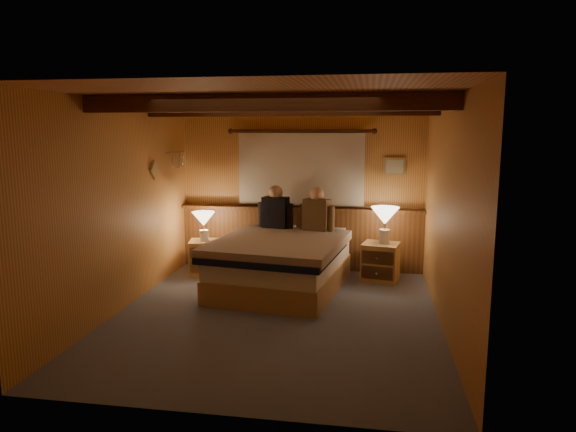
% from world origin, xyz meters
% --- Properties ---
extents(floor, '(4.20, 4.20, 0.00)m').
position_xyz_m(floor, '(0.00, 0.00, 0.00)').
color(floor, '#585B68').
rests_on(floor, ground).
extents(ceiling, '(4.20, 4.20, 0.00)m').
position_xyz_m(ceiling, '(0.00, 0.00, 2.40)').
color(ceiling, '#D98F51').
rests_on(ceiling, wall_back).
extents(wall_back, '(3.60, 0.00, 3.60)m').
position_xyz_m(wall_back, '(0.00, 2.10, 1.20)').
color(wall_back, gold).
rests_on(wall_back, floor).
extents(wall_left, '(0.00, 4.20, 4.20)m').
position_xyz_m(wall_left, '(-1.80, 0.00, 1.20)').
color(wall_left, gold).
rests_on(wall_left, floor).
extents(wall_right, '(0.00, 4.20, 4.20)m').
position_xyz_m(wall_right, '(1.80, 0.00, 1.20)').
color(wall_right, gold).
rests_on(wall_right, floor).
extents(wall_front, '(3.60, 0.00, 3.60)m').
position_xyz_m(wall_front, '(0.00, -2.10, 1.20)').
color(wall_front, gold).
rests_on(wall_front, floor).
extents(wainscot, '(3.60, 0.23, 0.94)m').
position_xyz_m(wainscot, '(0.00, 2.04, 0.49)').
color(wainscot, brown).
rests_on(wainscot, wall_back).
extents(curtain_window, '(2.18, 0.09, 1.11)m').
position_xyz_m(curtain_window, '(0.00, 2.03, 1.52)').
color(curtain_window, '#4E2C13').
rests_on(curtain_window, wall_back).
extents(ceiling_beams, '(3.60, 1.65, 0.16)m').
position_xyz_m(ceiling_beams, '(0.00, 0.15, 2.31)').
color(ceiling_beams, '#4E2C13').
rests_on(ceiling_beams, ceiling).
extents(coat_rail, '(0.05, 0.55, 0.24)m').
position_xyz_m(coat_rail, '(-1.72, 1.58, 1.67)').
color(coat_rail, silver).
rests_on(coat_rail, wall_left).
extents(framed_print, '(0.30, 0.04, 0.25)m').
position_xyz_m(framed_print, '(1.35, 2.08, 1.55)').
color(framed_print, tan).
rests_on(framed_print, wall_back).
extents(bed, '(1.80, 2.19, 0.68)m').
position_xyz_m(bed, '(-0.11, 0.99, 0.35)').
color(bed, '#A98248').
rests_on(bed, floor).
extents(nightstand_left, '(0.52, 0.48, 0.49)m').
position_xyz_m(nightstand_left, '(-1.33, 1.53, 0.24)').
color(nightstand_left, '#A98248').
rests_on(nightstand_left, floor).
extents(nightstand_right, '(0.56, 0.52, 0.52)m').
position_xyz_m(nightstand_right, '(1.18, 1.58, 0.26)').
color(nightstand_right, '#A98248').
rests_on(nightstand_right, floor).
extents(lamp_left, '(0.33, 0.33, 0.43)m').
position_xyz_m(lamp_left, '(-1.33, 1.50, 0.79)').
color(lamp_left, silver).
rests_on(lamp_left, nightstand_left).
extents(lamp_right, '(0.39, 0.39, 0.50)m').
position_xyz_m(lamp_right, '(1.22, 1.60, 0.88)').
color(lamp_right, silver).
rests_on(lamp_right, nightstand_right).
extents(person_left, '(0.52, 0.27, 0.64)m').
position_xyz_m(person_left, '(-0.32, 1.70, 0.93)').
color(person_left, black).
rests_on(person_left, bed).
extents(person_right, '(0.50, 0.29, 0.63)m').
position_xyz_m(person_right, '(0.29, 1.60, 0.93)').
color(person_right, '#513A20').
rests_on(person_right, bed).
extents(duffel_bag, '(0.51, 0.31, 0.37)m').
position_xyz_m(duffel_bag, '(-1.19, 1.60, 0.16)').
color(duffel_bag, black).
rests_on(duffel_bag, floor).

